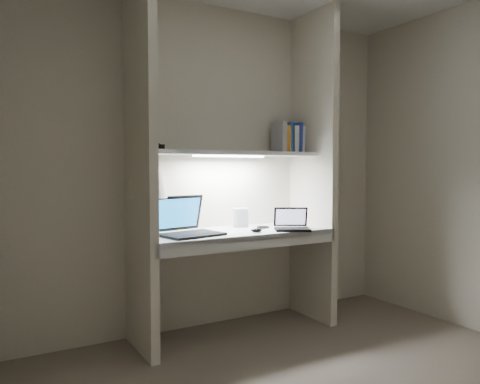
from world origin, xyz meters
TOP-DOWN VIEW (x-y plane):
  - back_wall at (0.00, 1.50)m, footprint 3.20×0.01m
  - alcove_panel_left at (-0.73, 1.23)m, footprint 0.06×0.55m
  - alcove_panel_right at (0.73, 1.23)m, footprint 0.06×0.55m
  - desk at (0.00, 1.23)m, footprint 1.40×0.55m
  - desk_apron at (0.00, 0.96)m, footprint 1.46×0.03m
  - shelf at (0.00, 1.32)m, footprint 1.40×0.36m
  - strip_light at (0.00, 1.32)m, footprint 0.60×0.04m
  - table_lamp at (-0.64, 1.36)m, footprint 0.30×0.30m
  - laptop_main at (-0.41, 1.21)m, footprint 0.47×0.43m
  - laptop_netbook at (0.39, 1.05)m, footprint 0.33×0.32m
  - speaker at (0.13, 1.38)m, footprint 0.12×0.10m
  - mouse at (0.08, 1.07)m, footprint 0.10×0.07m
  - cable_coil at (0.27, 1.26)m, footprint 0.11×0.11m
  - sticky_note at (-0.36, 1.31)m, footprint 0.07×0.07m
  - book_row at (0.58, 1.36)m, footprint 0.23×0.16m
  - shelf_box at (-0.64, 1.37)m, footprint 0.08×0.06m
  - shelf_gadget at (-0.60, 1.34)m, footprint 0.15×0.13m

SIDE VIEW (x-z plane):
  - desk_apron at x=0.00m, z-range 0.67..0.77m
  - desk at x=0.00m, z-range 0.73..0.77m
  - sticky_note at x=-0.36m, z-range 0.77..0.77m
  - cable_coil at x=0.27m, z-range 0.77..0.78m
  - mouse at x=0.08m, z-range 0.77..0.80m
  - laptop_netbook at x=0.39m, z-range 0.73..0.89m
  - laptop_main at x=-0.41m, z-range 0.69..0.97m
  - speaker at x=0.13m, z-range 0.77..0.92m
  - table_lamp at x=-0.64m, z-range 0.85..1.29m
  - back_wall at x=0.00m, z-range 0.00..2.50m
  - alcove_panel_left at x=-0.73m, z-range 0.00..2.50m
  - alcove_panel_right at x=0.73m, z-range 0.00..2.50m
  - strip_light at x=0.00m, z-range 1.32..1.34m
  - shelf at x=0.00m, z-range 1.34..1.36m
  - shelf_gadget at x=-0.60m, z-range 1.37..1.42m
  - shelf_box at x=-0.64m, z-range 1.36..1.49m
  - book_row at x=0.58m, z-range 1.36..1.60m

